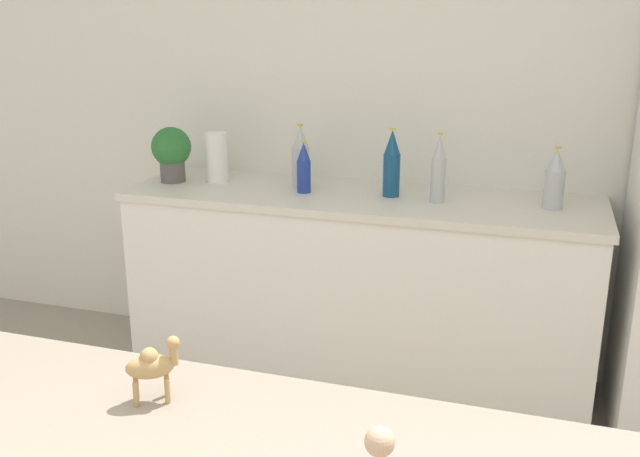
% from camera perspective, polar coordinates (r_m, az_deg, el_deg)
% --- Properties ---
extents(wall_back, '(8.00, 0.06, 2.55)m').
position_cam_1_polar(wall_back, '(3.41, 9.45, 9.44)').
color(wall_back, silver).
rests_on(wall_back, ground_plane).
extents(back_counter, '(2.14, 0.63, 0.92)m').
position_cam_1_polar(back_counter, '(3.36, 3.06, -4.87)').
color(back_counter, white).
rests_on(back_counter, ground_plane).
extents(potted_plant, '(0.19, 0.19, 0.26)m').
position_cam_1_polar(potted_plant, '(3.51, -11.80, 6.08)').
color(potted_plant, '#595451').
rests_on(potted_plant, back_counter).
extents(paper_towel_roll, '(0.10, 0.10, 0.24)m').
position_cam_1_polar(paper_towel_roll, '(3.47, -8.26, 5.65)').
color(paper_towel_roll, white).
rests_on(paper_towel_roll, back_counter).
extents(back_bottle_0, '(0.08, 0.08, 0.29)m').
position_cam_1_polar(back_bottle_0, '(3.34, -1.57, 5.74)').
color(back_bottle_0, '#B2B7BC').
rests_on(back_bottle_0, back_counter).
extents(back_bottle_1, '(0.08, 0.08, 0.26)m').
position_cam_1_polar(back_bottle_1, '(3.11, 18.27, 3.75)').
color(back_bottle_1, '#B2B7BC').
rests_on(back_bottle_1, back_counter).
extents(back_bottle_2, '(0.06, 0.06, 0.24)m').
position_cam_1_polar(back_bottle_2, '(3.23, -1.31, 4.86)').
color(back_bottle_2, navy).
rests_on(back_bottle_2, back_counter).
extents(back_bottle_3, '(0.06, 0.06, 0.30)m').
position_cam_1_polar(back_bottle_3, '(3.10, 9.46, 4.69)').
color(back_bottle_3, '#B2B7BC').
rests_on(back_bottle_3, back_counter).
extents(back_bottle_4, '(0.08, 0.08, 0.31)m').
position_cam_1_polar(back_bottle_4, '(3.17, 5.76, 5.16)').
color(back_bottle_4, navy).
rests_on(back_bottle_4, back_counter).
extents(camel_figurine, '(0.11, 0.09, 0.14)m').
position_cam_1_polar(camel_figurine, '(1.46, -13.27, -10.58)').
color(camel_figurine, tan).
rests_on(camel_figurine, bar_counter).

